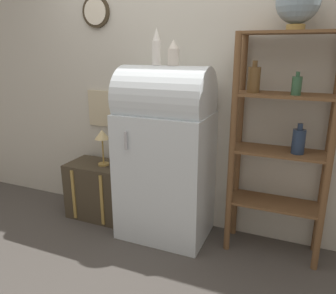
{
  "coord_description": "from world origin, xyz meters",
  "views": [
    {
      "loc": [
        1.07,
        -2.21,
        1.64
      ],
      "look_at": [
        0.03,
        0.27,
        0.83
      ],
      "focal_mm": 35.0,
      "sensor_mm": 36.0,
      "label": 1
    }
  ],
  "objects_px": {
    "globe": "(298,2)",
    "desk_lamp": "(102,138)",
    "vase_left": "(157,48)",
    "suitcase_trunk": "(99,190)",
    "vase_center": "(174,53)",
    "refrigerator": "(165,153)"
  },
  "relations": [
    {
      "from": "globe",
      "to": "desk_lamp",
      "type": "xyz_separation_m",
      "value": [
        -1.62,
        -0.02,
        -1.12
      ]
    },
    {
      "from": "vase_left",
      "to": "desk_lamp",
      "type": "relative_size",
      "value": 0.83
    },
    {
      "from": "suitcase_trunk",
      "to": "vase_center",
      "type": "height_order",
      "value": "vase_center"
    },
    {
      "from": "vase_left",
      "to": "suitcase_trunk",
      "type": "bearing_deg",
      "value": 176.82
    },
    {
      "from": "refrigerator",
      "to": "suitcase_trunk",
      "type": "bearing_deg",
      "value": 176.41
    },
    {
      "from": "vase_left",
      "to": "vase_center",
      "type": "distance_m",
      "value": 0.15
    },
    {
      "from": "suitcase_trunk",
      "to": "refrigerator",
      "type": "bearing_deg",
      "value": -3.59
    },
    {
      "from": "refrigerator",
      "to": "vase_center",
      "type": "distance_m",
      "value": 0.84
    },
    {
      "from": "suitcase_trunk",
      "to": "globe",
      "type": "distance_m",
      "value": 2.38
    },
    {
      "from": "suitcase_trunk",
      "to": "vase_left",
      "type": "height_order",
      "value": "vase_left"
    },
    {
      "from": "globe",
      "to": "vase_left",
      "type": "xyz_separation_m",
      "value": [
        -1.03,
        -0.06,
        -0.3
      ]
    },
    {
      "from": "refrigerator",
      "to": "desk_lamp",
      "type": "height_order",
      "value": "refrigerator"
    },
    {
      "from": "refrigerator",
      "to": "desk_lamp",
      "type": "distance_m",
      "value": 0.67
    },
    {
      "from": "desk_lamp",
      "to": "suitcase_trunk",
      "type": "bearing_deg",
      "value": 178.04
    },
    {
      "from": "refrigerator",
      "to": "vase_center",
      "type": "relative_size",
      "value": 7.64
    },
    {
      "from": "vase_center",
      "to": "desk_lamp",
      "type": "distance_m",
      "value": 1.08
    },
    {
      "from": "suitcase_trunk",
      "to": "vase_left",
      "type": "xyz_separation_m",
      "value": [
        0.67,
        -0.04,
        1.37
      ]
    },
    {
      "from": "desk_lamp",
      "to": "vase_center",
      "type": "bearing_deg",
      "value": -3.06
    },
    {
      "from": "globe",
      "to": "refrigerator",
      "type": "bearing_deg",
      "value": -175.92
    },
    {
      "from": "globe",
      "to": "vase_center",
      "type": "bearing_deg",
      "value": -175.87
    },
    {
      "from": "suitcase_trunk",
      "to": "globe",
      "type": "relative_size",
      "value": 1.76
    },
    {
      "from": "refrigerator",
      "to": "globe",
      "type": "xyz_separation_m",
      "value": [
        0.95,
        0.07,
        1.17
      ]
    }
  ]
}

